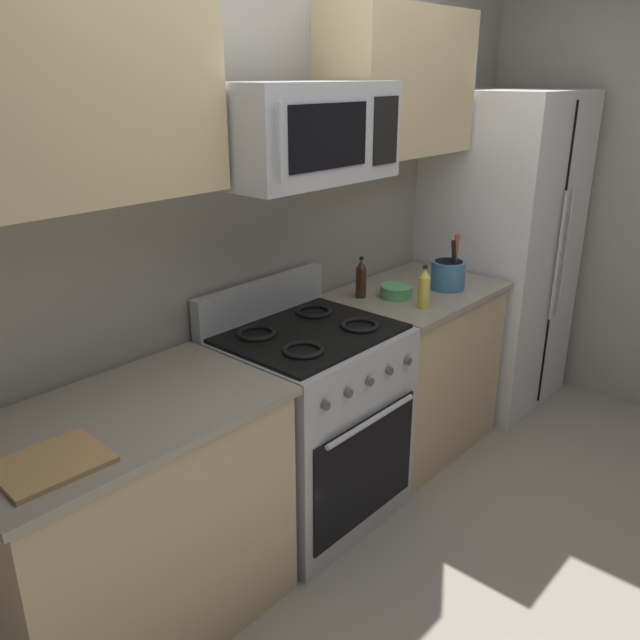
{
  "coord_description": "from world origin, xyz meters",
  "views": [
    {
      "loc": [
        -1.93,
        -1.13,
        1.97
      ],
      "look_at": [
        -0.07,
        0.52,
        1.03
      ],
      "focal_mm": 36.61,
      "sensor_mm": 36.0,
      "label": 1
    }
  ],
  "objects": [
    {
      "name": "ground_plane",
      "position": [
        0.0,
        0.0,
        0.0
      ],
      "size": [
        16.0,
        16.0,
        0.0
      ],
      "primitive_type": "plane",
      "color": "gray"
    },
    {
      "name": "refrigerator",
      "position": [
        1.71,
        0.63,
        0.94
      ],
      "size": [
        0.81,
        0.76,
        1.89
      ],
      "color": "silver",
      "rests_on": "ground"
    },
    {
      "name": "bottle_soy",
      "position": [
        0.55,
        0.79,
        1.01
      ],
      "size": [
        0.05,
        0.05,
        0.21
      ],
      "color": "#382314",
      "rests_on": "counter_right"
    },
    {
      "name": "bottle_oil",
      "position": [
        0.63,
        0.47,
        1.01
      ],
      "size": [
        0.06,
        0.06,
        0.21
      ],
      "color": "gold",
      "rests_on": "counter_right"
    },
    {
      "name": "counter_right",
      "position": [
        0.84,
        0.65,
        0.46
      ],
      "size": [
        0.9,
        0.65,
        0.91
      ],
      "color": "tan",
      "rests_on": "ground"
    },
    {
      "name": "prep_bowl",
      "position": [
        0.67,
        0.66,
        0.94
      ],
      "size": [
        0.16,
        0.16,
        0.06
      ],
      "color": "#59AD66",
      "rests_on": "counter_right"
    },
    {
      "name": "utensil_crock",
      "position": [
        0.96,
        0.54,
        0.99
      ],
      "size": [
        0.18,
        0.18,
        0.3
      ],
      "color": "teal",
      "rests_on": "counter_right"
    },
    {
      "name": "counter_left",
      "position": [
        -0.93,
        0.65,
        0.46
      ],
      "size": [
        1.08,
        0.65,
        0.91
      ],
      "color": "tan",
      "rests_on": "ground"
    },
    {
      "name": "wall_back",
      "position": [
        0.0,
        1.04,
        1.3
      ],
      "size": [
        8.0,
        0.1,
        2.6
      ],
      "primitive_type": "cube",
      "color": "#9E998E",
      "rests_on": "ground"
    },
    {
      "name": "upper_cabinets_left",
      "position": [
        -0.93,
        0.82,
        1.93
      ],
      "size": [
        1.07,
        0.34,
        0.68
      ],
      "color": "tan"
    },
    {
      "name": "cutting_board",
      "position": [
        -1.24,
        0.52,
        0.92
      ],
      "size": [
        0.31,
        0.25,
        0.02
      ],
      "primitive_type": "cube",
      "rotation": [
        0.0,
        0.0,
        -0.04
      ],
      "color": "tan",
      "rests_on": "counter_left"
    },
    {
      "name": "microwave",
      "position": [
        -0.0,
        0.68,
        1.75
      ],
      "size": [
        0.77,
        0.44,
        0.38
      ],
      "color": "#B2B5BA"
    },
    {
      "name": "upper_cabinets_right",
      "position": [
        0.84,
        0.82,
        1.93
      ],
      "size": [
        0.89,
        0.34,
        0.68
      ],
      "color": "tan"
    },
    {
      "name": "range_oven",
      "position": [
        -0.0,
        0.65,
        0.47
      ],
      "size": [
        0.76,
        0.69,
        1.09
      ],
      "color": "#B2B5BA",
      "rests_on": "ground"
    }
  ]
}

